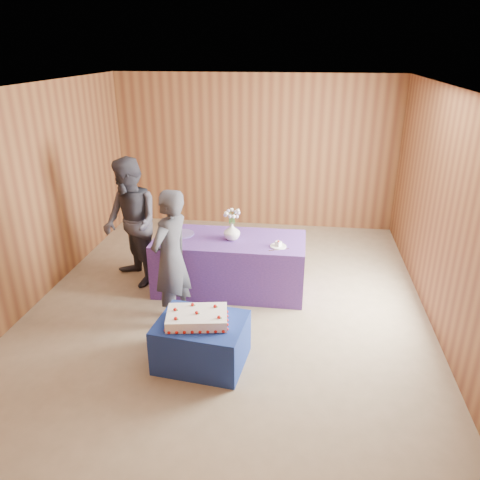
% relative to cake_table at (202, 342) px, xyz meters
% --- Properties ---
extents(ground, '(6.00, 6.00, 0.00)m').
position_rel_cake_table_xyz_m(ground, '(0.09, 1.24, -0.25)').
color(ground, gray).
rests_on(ground, ground).
extents(room_shell, '(5.04, 6.04, 2.72)m').
position_rel_cake_table_xyz_m(room_shell, '(0.09, 1.24, 1.55)').
color(room_shell, brown).
rests_on(room_shell, ground).
extents(cake_table, '(0.97, 0.80, 0.50)m').
position_rel_cake_table_xyz_m(cake_table, '(0.00, 0.00, 0.00)').
color(cake_table, navy).
rests_on(cake_table, ground).
extents(serving_table, '(2.00, 0.90, 0.75)m').
position_rel_cake_table_xyz_m(serving_table, '(0.04, 1.64, 0.12)').
color(serving_table, '#603490').
rests_on(serving_table, ground).
extents(sheet_cake, '(0.70, 0.54, 0.15)m').
position_rel_cake_table_xyz_m(sheet_cake, '(-0.03, -0.02, 0.31)').
color(sheet_cake, white).
rests_on(sheet_cake, cake_table).
extents(vase, '(0.24, 0.24, 0.22)m').
position_rel_cake_table_xyz_m(vase, '(0.08, 1.62, 0.61)').
color(vase, silver).
rests_on(vase, serving_table).
extents(flower_spray, '(0.22, 0.22, 0.17)m').
position_rel_cake_table_xyz_m(flower_spray, '(0.08, 1.62, 0.87)').
color(flower_spray, '#28652A').
rests_on(flower_spray, vase).
extents(platter, '(0.43, 0.43, 0.02)m').
position_rel_cake_table_xyz_m(platter, '(-0.62, 1.70, 0.51)').
color(platter, '#6553A7').
rests_on(platter, serving_table).
extents(plate, '(0.27, 0.27, 0.01)m').
position_rel_cake_table_xyz_m(plate, '(0.70, 1.46, 0.51)').
color(plate, white).
rests_on(plate, serving_table).
extents(cake_slice, '(0.09, 0.09, 0.08)m').
position_rel_cake_table_xyz_m(cake_slice, '(0.70, 1.46, 0.54)').
color(cake_slice, white).
rests_on(cake_slice, plate).
extents(knife, '(0.25, 0.12, 0.00)m').
position_rel_cake_table_xyz_m(knife, '(0.71, 1.36, 0.50)').
color(knife, silver).
rests_on(knife, serving_table).
extents(guest_left, '(0.59, 0.71, 1.66)m').
position_rel_cake_table_xyz_m(guest_left, '(-0.51, 0.75, 0.58)').
color(guest_left, '#383942').
rests_on(guest_left, ground).
extents(guest_right, '(1.08, 1.09, 1.78)m').
position_rel_cake_table_xyz_m(guest_right, '(-1.32, 1.67, 0.64)').
color(guest_right, '#34333D').
rests_on(guest_right, ground).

